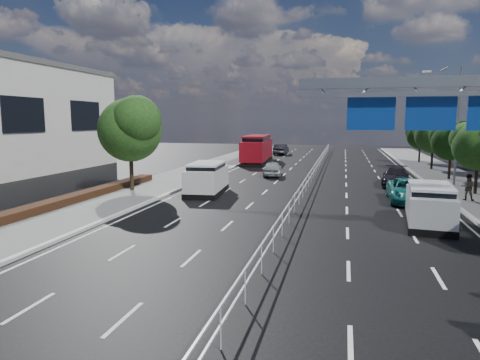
% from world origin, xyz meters
% --- Properties ---
extents(ground, '(160.00, 160.00, 0.00)m').
position_xyz_m(ground, '(0.00, 0.00, 0.00)').
color(ground, black).
rests_on(ground, ground).
extents(median_fence, '(0.05, 85.00, 1.02)m').
position_xyz_m(median_fence, '(0.00, 22.50, 0.53)').
color(median_fence, silver).
rests_on(median_fence, ground).
extents(overhead_gantry, '(10.24, 0.38, 7.45)m').
position_xyz_m(overhead_gantry, '(6.74, 10.05, 5.61)').
color(overhead_gantry, gray).
rests_on(overhead_gantry, ground).
extents(streetlight_far, '(2.78, 2.40, 9.00)m').
position_xyz_m(streetlight_far, '(10.50, 26.00, 5.21)').
color(streetlight_far, gray).
rests_on(streetlight_far, ground).
extents(near_tree_back, '(4.84, 4.51, 6.69)m').
position_xyz_m(near_tree_back, '(-11.94, 17.97, 4.61)').
color(near_tree_back, black).
rests_on(near_tree_back, ground).
extents(far_tree_e, '(3.63, 3.38, 5.13)m').
position_xyz_m(far_tree_e, '(11.25, 21.98, 3.56)').
color(far_tree_e, black).
rests_on(far_tree_e, ground).
extents(far_tree_f, '(3.52, 3.28, 5.02)m').
position_xyz_m(far_tree_f, '(11.24, 29.48, 3.49)').
color(far_tree_f, black).
rests_on(far_tree_f, ground).
extents(far_tree_g, '(3.96, 3.69, 5.45)m').
position_xyz_m(far_tree_g, '(11.25, 36.98, 3.75)').
color(far_tree_g, black).
rests_on(far_tree_g, ground).
extents(far_tree_h, '(3.41, 3.18, 4.91)m').
position_xyz_m(far_tree_h, '(11.24, 44.48, 3.42)').
color(far_tree_h, black).
rests_on(far_tree_h, ground).
extents(white_minivan, '(2.56, 5.14, 2.16)m').
position_xyz_m(white_minivan, '(-6.55, 18.37, 1.06)').
color(white_minivan, black).
rests_on(white_minivan, ground).
extents(red_bus, '(3.28, 11.04, 3.26)m').
position_xyz_m(red_bus, '(-7.50, 40.68, 1.70)').
color(red_bus, black).
rests_on(red_bus, ground).
extents(near_car_silver, '(1.98, 4.07, 1.34)m').
position_xyz_m(near_car_silver, '(-3.69, 28.88, 0.67)').
color(near_car_silver, '#9EA1A5').
rests_on(near_car_silver, ground).
extents(near_car_dark, '(1.76, 4.75, 1.55)m').
position_xyz_m(near_car_dark, '(-6.48, 53.49, 0.78)').
color(near_car_dark, black).
rests_on(near_car_dark, ground).
extents(silver_minivan, '(2.47, 4.94, 1.98)m').
position_xyz_m(silver_minivan, '(6.61, 12.41, 0.97)').
color(silver_minivan, black).
rests_on(silver_minivan, ground).
extents(parked_car_teal, '(2.46, 5.18, 1.43)m').
position_xyz_m(parked_car_teal, '(6.50, 18.41, 0.71)').
color(parked_car_teal, '#186F6E').
rests_on(parked_car_teal, ground).
extents(parked_car_dark, '(2.54, 5.05, 1.41)m').
position_xyz_m(parked_car_dark, '(6.50, 25.37, 0.70)').
color(parked_car_dark, black).
rests_on(parked_car_dark, ground).
extents(pedestrian_b, '(0.93, 0.81, 1.63)m').
position_xyz_m(pedestrian_b, '(10.00, 19.20, 0.96)').
color(pedestrian_b, gray).
rests_on(pedestrian_b, sidewalk_far).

